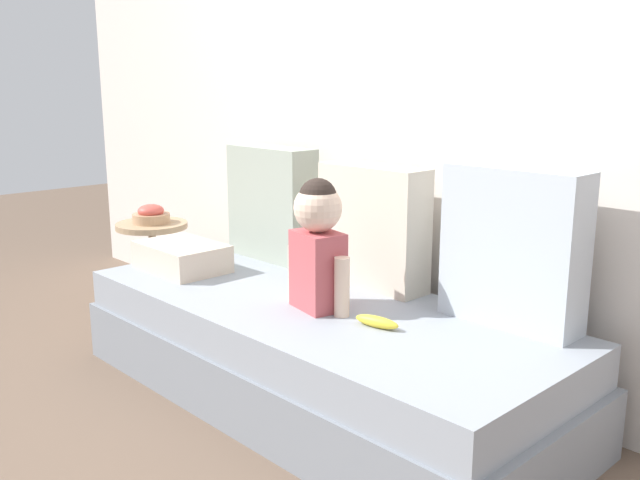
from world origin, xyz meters
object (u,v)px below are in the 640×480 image
object	(u,v)px
throw_pillow_left	(272,203)
throw_pillow_right	(513,247)
couch	(315,352)
folded_blanket	(182,257)
throw_pillow_center	(373,227)
fruit_bowl	(151,215)
toddler	(318,240)
side_table	(153,244)
banana	(377,322)

from	to	relation	value
throw_pillow_left	throw_pillow_right	xyz separation A→B (m)	(1.28, 0.00, 0.01)
couch	folded_blanket	size ratio (longest dim) A/B	5.17
throw_pillow_center	fruit_bowl	size ratio (longest dim) A/B	2.54
throw_pillow_left	toddler	world-z (taller)	throw_pillow_left
fruit_bowl	side_table	bearing A→B (deg)	0.00
couch	toddler	bearing A→B (deg)	-33.87
banana	folded_blanket	world-z (taller)	folded_blanket
toddler	fruit_bowl	distance (m)	1.46
throw_pillow_right	folded_blanket	size ratio (longest dim) A/B	1.37
throw_pillow_center	fruit_bowl	world-z (taller)	throw_pillow_center
couch	fruit_bowl	world-z (taller)	fruit_bowl
throw_pillow_right	folded_blanket	distance (m)	1.48
throw_pillow_left	banana	size ratio (longest dim) A/B	3.11
toddler	fruit_bowl	world-z (taller)	toddler
couch	folded_blanket	distance (m)	0.81
couch	throw_pillow_center	world-z (taller)	throw_pillow_center
fruit_bowl	folded_blanket	bearing A→B (deg)	-19.30
toddler	folded_blanket	bearing A→B (deg)	-175.18
banana	fruit_bowl	size ratio (longest dim) A/B	0.87
throw_pillow_center	toddler	size ratio (longest dim) A/B	1.02
side_table	throw_pillow_right	bearing A→B (deg)	5.91
folded_blanket	throw_pillow_center	bearing A→B (deg)	29.89
couch	throw_pillow_right	size ratio (longest dim) A/B	3.77
toddler	banana	distance (m)	0.38
side_table	throw_pillow_center	bearing A→B (deg)	8.60
couch	folded_blanket	xyz separation A→B (m)	(-0.75, -0.11, 0.26)
banana	toddler	bearing A→B (deg)	-179.41
couch	toddler	size ratio (longest dim) A/B	4.23
banana	throw_pillow_center	bearing A→B (deg)	133.95
throw_pillow_left	folded_blanket	xyz separation A→B (m)	(-0.11, -0.43, -0.20)
throw_pillow_right	banana	size ratio (longest dim) A/B	3.23
couch	fruit_bowl	size ratio (longest dim) A/B	10.53
folded_blanket	side_table	bearing A→B (deg)	160.70
couch	throw_pillow_center	size ratio (longest dim) A/B	4.15
couch	toddler	world-z (taller)	toddler
throw_pillow_left	toddler	distance (m)	0.79
throw_pillow_center	throw_pillow_left	bearing A→B (deg)	180.00
throw_pillow_left	folded_blanket	distance (m)	0.49
banana	fruit_bowl	xyz separation A→B (m)	(-1.74, 0.15, 0.11)
banana	couch	bearing A→B (deg)	174.23
throw_pillow_center	fruit_bowl	distance (m)	1.41
couch	folded_blanket	world-z (taller)	folded_blanket
throw_pillow_left	throw_pillow_right	bearing A→B (deg)	0.00
throw_pillow_left	toddler	size ratio (longest dim) A/B	1.08
couch	banana	distance (m)	0.42
folded_blanket	side_table	distance (m)	0.68
banana	folded_blanket	xyz separation A→B (m)	(-1.10, -0.07, 0.04)
banana	fruit_bowl	world-z (taller)	fruit_bowl
throw_pillow_right	banana	bearing A→B (deg)	-128.93
folded_blanket	fruit_bowl	bearing A→B (deg)	160.70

